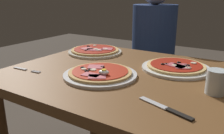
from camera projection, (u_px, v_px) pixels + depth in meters
dining_table at (125, 97)px, 1.09m from camera, size 1.02×0.84×0.72m
pizza_foreground at (100, 73)px, 1.00m from camera, size 0.31×0.31×0.05m
pizza_across_left at (95, 51)px, 1.39m from camera, size 0.31×0.31×0.03m
pizza_across_right at (176, 67)px, 1.09m from camera, size 0.31×0.31×0.03m
water_glass_near at (216, 84)px, 0.82m from camera, size 0.07×0.07×0.09m
fork at (25, 70)px, 1.08m from camera, size 0.16×0.03×0.00m
knife at (168, 109)px, 0.71m from camera, size 0.19×0.08×0.01m
diner_person at (152, 61)px, 1.81m from camera, size 0.32×0.32×1.18m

